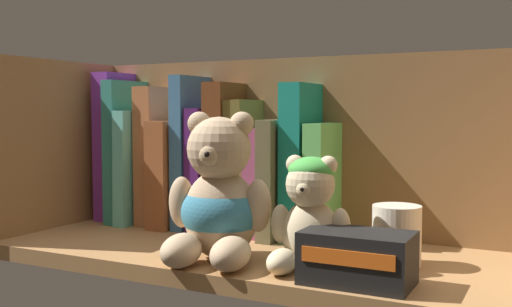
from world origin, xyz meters
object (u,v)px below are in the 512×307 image
Objects in this scene: teddy_bear_larger at (219,202)px; pillar_candle at (397,235)px; book_9 at (268,181)px; book_10 at (286,177)px; book_12 at (327,181)px; teddy_bear_smaller at (309,216)px; book_2 at (146,166)px; small_product_box at (357,258)px; book_8 at (249,166)px; book_4 at (180,172)px; book_5 at (197,152)px; book_6 at (212,168)px; book_7 at (230,157)px; book_0 at (119,146)px; book_11 at (305,161)px; book_3 at (161,155)px; book_1 at (134,151)px.

teddy_bear_larger is 20.73cm from pillar_candle.
book_9 is 2.82cm from book_10.
teddy_bear_smaller is at bearing -76.37° from book_12.
small_product_box is at bearing -25.05° from book_2.
book_8 is 22.75cm from teddy_bear_smaller.
book_5 reaches higher than book_4.
teddy_bear_smaller is (22.16, -15.99, -2.95)cm from book_6.
book_8 is at bearing 134.63° from teddy_bear_smaller.
book_7 reaches higher than book_6.
book_0 is 32.75cm from book_11.
book_7 is (12.32, 0.00, 0.18)cm from book_3.
book_0 is 1.32× the size of book_6.
book_12 reaches higher than teddy_bear_smaller.
book_0 reaches higher than book_1.
book_6 is 1.10× the size of book_10.
pillar_candle is (32.83, -9.67, -7.92)cm from book_5.
book_11 reaches higher than book_6.
book_4 is at bearing 0.00° from book_1.
book_5 is at bearing 180.00° from book_6.
book_10 is 0.77× the size of book_11.
book_6 is 9.48cm from book_9.
book_1 is at bearing 0.00° from book_0.
book_5 is 1.27× the size of book_6.
book_7 is 1.24× the size of teddy_bear_larger.
book_5 is 1.30× the size of teddy_bear_larger.
book_9 is 16.81cm from teddy_bear_larger.
book_5 reaches higher than book_9.
book_11 is 18.07cm from teddy_bear_smaller.
book_1 is 33.00cm from book_12.
book_4 is 0.74× the size of book_7.
book_8 is (20.94, 0.00, -1.58)cm from book_1.
book_3 is 1.22× the size of teddy_bear_larger.
book_7 reaches higher than book_10.
teddy_bear_larger is at bearing -103.71° from book_11.
book_7 is 1.32× the size of book_10.
book_7 is at bearing 160.40° from pillar_candle.
book_10 is (9.02, 0.00, -2.62)cm from book_7.
small_product_box is (22.21, -19.04, -6.83)cm from book_8.
teddy_bear_larger is at bearing -33.11° from book_1.
book_1 is 1.24× the size of book_6.
book_4 reaches higher than teddy_bear_smaller.
book_11 reaches higher than teddy_bear_larger.
book_1 is at bearing 180.00° from book_8.
book_11 is at bearing 0.00° from book_3.
book_1 reaches higher than book_7.
book_12 is 0.91× the size of teddy_bear_larger.
book_1 is at bearing 180.00° from book_3.
pillar_candle is 0.62× the size of small_product_box.
book_2 is at bearing 155.01° from teddy_bear_smaller.
book_11 is 1.22× the size of teddy_bear_larger.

